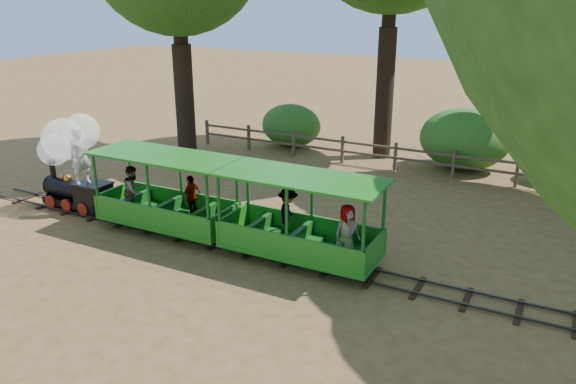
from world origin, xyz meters
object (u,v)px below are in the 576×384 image
at_px(carriage_rear, 303,228).
at_px(carriage_front, 163,201).
at_px(fence, 424,158).
at_px(locomotive, 69,155).

bearing_deg(carriage_rear, carriage_front, -179.31).
height_order(carriage_rear, fence, carriage_rear).
bearing_deg(locomotive, carriage_front, -1.15).
bearing_deg(carriage_rear, locomotive, 179.86).
bearing_deg(carriage_front, fence, 59.51).
distance_m(locomotive, carriage_rear, 7.32).
bearing_deg(locomotive, carriage_rear, -0.14).
relative_size(locomotive, fence, 0.16).
relative_size(carriage_front, fence, 0.21).
height_order(locomotive, carriage_rear, locomotive).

